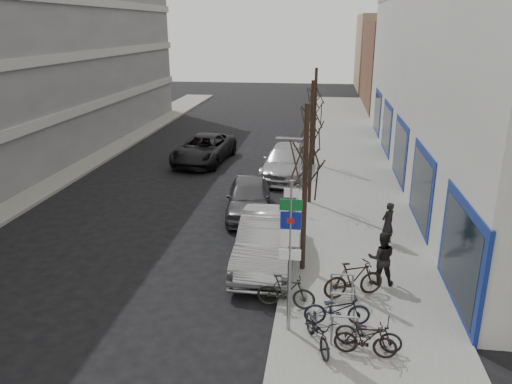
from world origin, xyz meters
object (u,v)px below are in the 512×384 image
(tree_near, at_px, (306,150))
(bike_far_inner, at_px, (354,279))
(pedestrian_near, at_px, (388,223))
(tree_far, at_px, (316,94))
(bike_near_left, at_px, (318,328))
(tree_mid, at_px, (312,114))
(bike_mid_inner, at_px, (286,291))
(meter_front, at_px, (288,252))
(parked_car_mid, at_px, (249,197))
(bike_far_curb, at_px, (369,331))
(parked_car_back, at_px, (286,161))
(lane_car, at_px, (204,149))
(highway_sign_pole, at_px, (290,248))
(pedestrian_far, at_px, (382,258))
(bike_near_right, at_px, (366,339))
(meter_back, at_px, (303,162))
(parked_car_front, at_px, (267,240))
(meter_mid, at_px, (298,196))
(bike_rack, at_px, (343,304))
(bike_mid_curb, at_px, (337,306))

(tree_near, distance_m, bike_far_inner, 4.04)
(tree_near, distance_m, pedestrian_near, 4.92)
(tree_far, bearing_deg, bike_near_left, -88.14)
(tree_mid, bearing_deg, bike_mid_inner, -92.23)
(tree_mid, height_order, bike_near_left, tree_mid)
(meter_front, xyz_separation_m, parked_car_mid, (-2.05, 5.47, -0.15))
(bike_far_curb, relative_size, parked_car_back, 0.29)
(tree_mid, relative_size, lane_car, 0.96)
(highway_sign_pole, distance_m, pedestrian_far, 4.10)
(bike_near_left, distance_m, lane_car, 18.56)
(bike_near_right, bearing_deg, pedestrian_far, -4.11)
(meter_back, height_order, parked_car_front, parked_car_front)
(highway_sign_pole, height_order, meter_mid, highway_sign_pole)
(meter_front, bearing_deg, bike_far_inner, -28.68)
(bike_near_left, distance_m, bike_far_curb, 1.23)
(parked_car_front, bearing_deg, tree_mid, 78.90)
(bike_rack, height_order, bike_mid_inner, bike_mid_inner)
(parked_car_back, bearing_deg, tree_near, -79.87)
(bike_mid_inner, bearing_deg, tree_mid, 2.89)
(bike_rack, height_order, parked_car_front, parked_car_front)
(meter_back, height_order, pedestrian_near, pedestrian_near)
(bike_near_left, bearing_deg, parked_car_back, 77.14)
(tree_far, distance_m, pedestrian_far, 14.23)
(highway_sign_pole, xyz_separation_m, bike_rack, (1.40, 0.61, -1.80))
(tree_far, xyz_separation_m, parked_car_back, (-1.38, -2.10, -3.30))
(bike_near_left, relative_size, bike_far_inner, 0.90)
(meter_mid, relative_size, bike_mid_inner, 0.76)
(meter_mid, distance_m, pedestrian_far, 6.36)
(parked_car_front, distance_m, parked_car_mid, 4.68)
(tree_far, height_order, bike_near_right, tree_far)
(bike_far_inner, bearing_deg, parked_car_front, 30.26)
(bike_near_left, xyz_separation_m, bike_mid_curb, (0.49, 1.02, 0.02))
(bike_mid_inner, xyz_separation_m, pedestrian_near, (3.27, 4.83, 0.28))
(bike_mid_inner, bearing_deg, parked_car_front, 21.31)
(meter_mid, height_order, bike_mid_curb, meter_mid)
(meter_front, height_order, bike_mid_curb, meter_front)
(bike_rack, xyz_separation_m, meter_mid, (-1.65, 7.90, 0.26))
(parked_car_front, xyz_separation_m, parked_car_mid, (-1.30, 4.49, -0.08))
(bike_near_right, relative_size, bike_far_curb, 0.93)
(bike_near_left, bearing_deg, bike_far_inner, 48.49)
(bike_mid_curb, xyz_separation_m, bike_far_curb, (0.74, -0.94, -0.04))
(tree_mid, height_order, bike_far_curb, tree_mid)
(bike_rack, distance_m, parked_car_back, 14.04)
(tree_far, height_order, lane_car, tree_far)
(tree_far, height_order, pedestrian_near, tree_far)
(highway_sign_pole, height_order, bike_far_curb, highway_sign_pole)
(pedestrian_near, bearing_deg, meter_front, -1.51)
(tree_near, relative_size, lane_car, 0.96)
(tree_near, relative_size, meter_front, 4.33)
(highway_sign_pole, xyz_separation_m, bike_mid_curb, (1.24, 0.42, -1.78))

